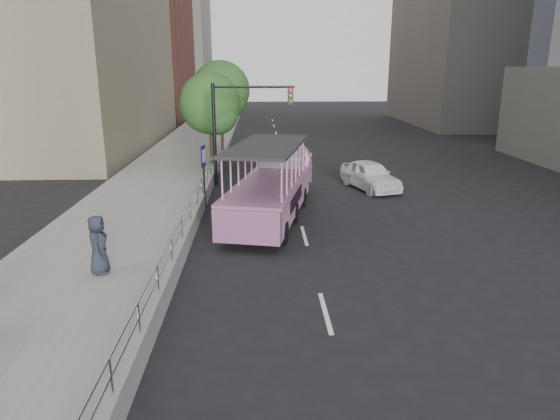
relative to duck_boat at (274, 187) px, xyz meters
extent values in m
plane|color=black|center=(0.03, -6.87, -1.16)|extent=(160.00, 160.00, 0.00)
cube|color=#A2A39D|center=(-5.72, 3.13, -1.01)|extent=(5.50, 80.00, 0.30)
cube|color=gray|center=(-3.09, -4.87, -0.68)|extent=(0.24, 30.00, 0.36)
cylinder|color=silver|center=(-3.09, -12.87, -0.15)|extent=(0.07, 0.07, 0.70)
cylinder|color=silver|center=(-3.09, -10.87, -0.15)|extent=(0.07, 0.07, 0.70)
cylinder|color=silver|center=(-3.09, -8.87, -0.15)|extent=(0.07, 0.07, 0.70)
cylinder|color=silver|center=(-3.09, -6.87, -0.15)|extent=(0.07, 0.07, 0.70)
cylinder|color=silver|center=(-3.09, -4.87, -0.15)|extent=(0.07, 0.07, 0.70)
cylinder|color=silver|center=(-3.09, -2.87, -0.15)|extent=(0.07, 0.07, 0.70)
cylinder|color=silver|center=(-3.09, -0.87, -0.15)|extent=(0.07, 0.07, 0.70)
cylinder|color=silver|center=(-3.09, 1.13, -0.15)|extent=(0.07, 0.07, 0.70)
cylinder|color=silver|center=(-3.09, 3.13, -0.15)|extent=(0.07, 0.07, 0.70)
cylinder|color=silver|center=(-3.09, 5.13, -0.15)|extent=(0.07, 0.07, 0.70)
cylinder|color=silver|center=(-3.09, -4.87, -0.15)|extent=(0.06, 22.00, 0.06)
cylinder|color=silver|center=(-3.09, -4.87, 0.18)|extent=(0.06, 22.00, 0.06)
cylinder|color=black|center=(-1.75, -3.30, -0.75)|extent=(0.48, 0.86, 0.81)
cylinder|color=black|center=(0.19, -3.73, -0.75)|extent=(0.48, 0.86, 0.81)
cylinder|color=black|center=(-1.20, -0.84, -0.75)|extent=(0.48, 0.86, 0.81)
cylinder|color=black|center=(0.74, -1.27, -0.75)|extent=(0.48, 0.86, 0.81)
cylinder|color=black|center=(-0.66, 1.63, -0.75)|extent=(0.48, 0.86, 0.81)
cylinder|color=black|center=(1.28, 1.20, -0.75)|extent=(0.48, 0.86, 0.81)
cube|color=#EC95C3|center=(-0.19, -0.87, -0.23)|extent=(3.80, 7.71, 1.13)
cube|color=#EC95C3|center=(0.74, 3.35, -0.01)|extent=(2.57, 2.35, 1.41)
cylinder|color=#EC95C3|center=(0.91, 4.10, 0.26)|extent=(2.21, 1.08, 2.12)
cube|color=#965783|center=(-1.02, -4.62, -0.23)|extent=(2.27, 0.80, 1.13)
cube|color=#965783|center=(-0.19, -0.87, 0.38)|extent=(3.97, 8.00, 0.11)
cube|color=#242527|center=(-0.27, -1.23, 1.90)|extent=(3.62, 6.33, 0.13)
cube|color=gray|center=(0.40, 1.81, 0.93)|extent=(2.07, 0.64, 0.95)
cube|color=#EC95C3|center=(0.49, 2.21, 0.66)|extent=(2.13, 1.31, 0.45)
imported|color=white|center=(5.00, 4.30, -0.44)|extent=(2.83, 4.50, 1.43)
imported|color=#262B38|center=(-5.13, -6.78, -0.01)|extent=(0.66, 0.91, 1.70)
cylinder|color=black|center=(-2.97, 0.97, 0.10)|extent=(0.08, 0.08, 2.51)
cube|color=navy|center=(-2.97, 0.97, 1.15)|extent=(0.13, 0.62, 0.90)
cube|color=white|center=(-2.94, 0.97, 1.15)|extent=(0.08, 0.40, 0.55)
cylinder|color=black|center=(-2.87, 5.63, 1.44)|extent=(0.18, 0.18, 5.20)
cylinder|color=black|center=(-0.87, 5.63, 3.84)|extent=(4.20, 0.12, 0.12)
cube|color=black|center=(1.03, 5.63, 3.39)|extent=(0.28, 0.22, 0.85)
sphere|color=red|center=(1.03, 5.50, 3.69)|extent=(0.16, 0.16, 0.16)
cylinder|color=#332617|center=(-3.37, 9.13, 0.38)|extent=(0.22, 0.22, 3.08)
sphere|color=#315C25|center=(-3.37, 9.13, 2.80)|extent=(3.52, 3.52, 3.52)
sphere|color=#315C25|center=(-2.97, 8.83, 2.25)|extent=(2.42, 2.42, 2.42)
cylinder|color=#332617|center=(-3.17, 15.13, 0.58)|extent=(0.22, 0.22, 3.47)
sphere|color=#315C25|center=(-3.17, 15.13, 3.30)|extent=(3.97, 3.97, 3.97)
sphere|color=#315C25|center=(-2.77, 14.83, 2.68)|extent=(2.73, 2.73, 2.73)
cube|color=brown|center=(-17.97, 41.13, 11.84)|extent=(18.00, 16.00, 26.00)
cube|color=slate|center=(-15.97, 57.13, 8.84)|extent=(16.00, 14.00, 20.00)
camera|label=1|loc=(-0.59, -20.14, 4.75)|focal=32.00mm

